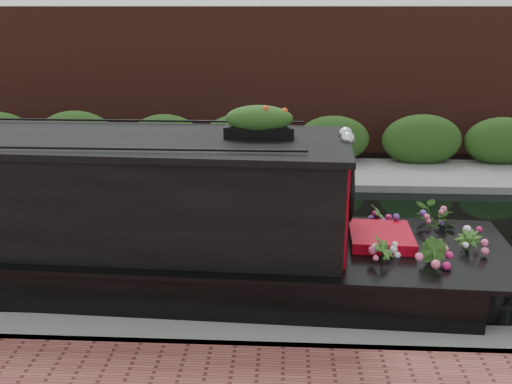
{
  "coord_description": "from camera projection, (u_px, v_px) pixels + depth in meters",
  "views": [
    {
      "loc": [
        1.1,
        -9.32,
        4.01
      ],
      "look_at": [
        0.64,
        -0.6,
        1.15
      ],
      "focal_mm": 40.0,
      "sensor_mm": 36.0,
      "label": 1
    }
  ],
  "objects": [
    {
      "name": "ground",
      "position": [
        222.0,
        242.0,
        10.15
      ],
      "size": [
        80.0,
        80.0,
        0.0
      ],
      "primitive_type": "plane",
      "color": "black",
      "rests_on": "ground"
    },
    {
      "name": "near_bank_coping",
      "position": [
        193.0,
        348.0,
        7.01
      ],
      "size": [
        40.0,
        0.6,
        0.5
      ],
      "primitive_type": "cube",
      "color": "gray",
      "rests_on": "ground"
    },
    {
      "name": "far_bank_path",
      "position": [
        241.0,
        176.0,
        14.13
      ],
      "size": [
        40.0,
        2.4,
        0.34
      ],
      "primitive_type": "cube",
      "color": "slate",
      "rests_on": "ground"
    },
    {
      "name": "far_hedge",
      "position": [
        243.0,
        166.0,
        14.99
      ],
      "size": [
        40.0,
        1.1,
        2.8
      ],
      "primitive_type": "cube",
      "color": "#244617",
      "rests_on": "ground"
    },
    {
      "name": "far_brick_wall",
      "position": [
        248.0,
        147.0,
        16.98
      ],
      "size": [
        40.0,
        1.0,
        8.0
      ],
      "primitive_type": "cube",
      "color": "#4A2019",
      "rests_on": "ground"
    },
    {
      "name": "narrowboat",
      "position": [
        34.0,
        233.0,
        8.22
      ],
      "size": [
        12.92,
        2.77,
        3.01
      ],
      "rotation": [
        0.0,
        0.0,
        -0.04
      ],
      "color": "black",
      "rests_on": "ground"
    },
    {
      "name": "rope_fender",
      "position": [
        510.0,
        288.0,
        8.09
      ],
      "size": [
        0.38,
        0.45,
        0.38
      ],
      "primitive_type": "cylinder",
      "rotation": [
        1.57,
        0.0,
        0.0
      ],
      "color": "olive",
      "rests_on": "ground"
    }
  ]
}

